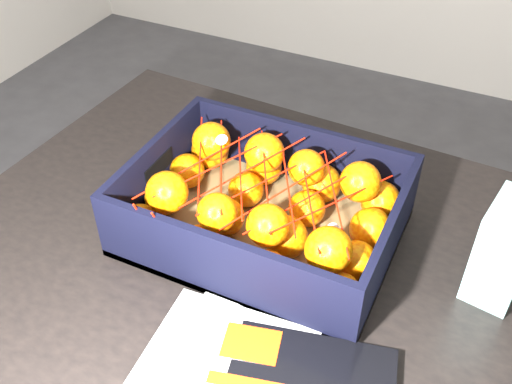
% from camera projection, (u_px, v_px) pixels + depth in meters
% --- Properties ---
extents(ground, '(3.50, 3.50, 0.00)m').
position_uv_depth(ground, '(253.00, 360.00, 1.66)').
color(ground, '#3B3B3E').
rests_on(ground, ground).
extents(table, '(1.24, 0.86, 0.75)m').
position_uv_depth(table, '(307.00, 312.00, 0.98)').
color(table, black).
rests_on(table, ground).
extents(produce_crate, '(0.41, 0.31, 0.12)m').
position_uv_depth(produce_crate, '(264.00, 216.00, 0.95)').
color(produce_crate, brown).
rests_on(produce_crate, table).
extents(clementine_heap, '(0.39, 0.29, 0.12)m').
position_uv_depth(clementine_heap, '(266.00, 205.00, 0.94)').
color(clementine_heap, orange).
rests_on(clementine_heap, produce_crate).
extents(mesh_net, '(0.34, 0.27, 0.09)m').
position_uv_depth(mesh_net, '(257.00, 183.00, 0.90)').
color(mesh_net, red).
rests_on(mesh_net, clementine_heap).
extents(retail_carton, '(0.08, 0.11, 0.15)m').
position_uv_depth(retail_carton, '(505.00, 250.00, 0.84)').
color(retail_carton, white).
rests_on(retail_carton, table).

